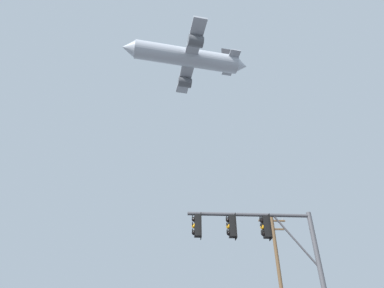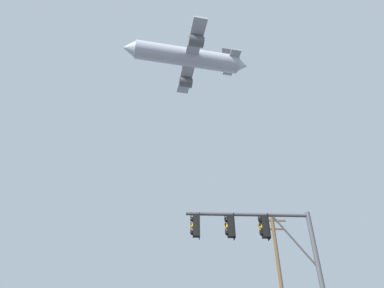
% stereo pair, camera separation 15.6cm
% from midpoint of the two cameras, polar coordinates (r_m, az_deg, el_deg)
% --- Properties ---
extents(signal_pole_near, '(5.35, 0.49, 6.55)m').
position_cam_midpoint_polar(signal_pole_near, '(13.86, 12.91, -17.61)').
color(signal_pole_near, '#4C4C51').
rests_on(signal_pole_near, ground).
extents(utility_pole, '(2.20, 0.28, 10.92)m').
position_cam_midpoint_polar(utility_pole, '(26.50, 15.37, -22.67)').
color(utility_pole, brown).
rests_on(utility_pole, ground).
extents(airplane, '(20.94, 16.18, 5.70)m').
position_cam_midpoint_polar(airplane, '(54.04, -1.01, 15.23)').
color(airplane, '#B7BCC6').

